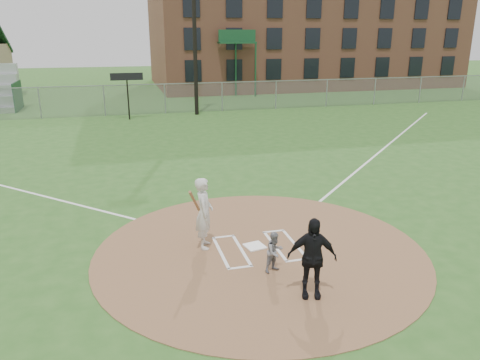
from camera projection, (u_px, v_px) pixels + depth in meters
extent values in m
plane|color=#2A581E|center=(260.00, 251.00, 11.95)|extent=(140.00, 140.00, 0.00)
cylinder|color=#896140|center=(260.00, 251.00, 11.95)|extent=(8.40, 8.40, 0.02)
cube|color=white|center=(255.00, 246.00, 12.15)|extent=(0.57, 0.57, 0.03)
cube|color=white|center=(384.00, 149.00, 22.44)|extent=(17.04, 17.04, 0.01)
imported|color=gray|center=(275.00, 252.00, 10.79)|extent=(0.58, 0.53, 0.97)
imported|color=black|center=(312.00, 258.00, 9.66)|extent=(1.11, 0.71, 1.76)
cube|color=white|center=(221.00, 252.00, 11.84)|extent=(0.08, 1.80, 0.01)
cube|color=white|center=(242.00, 250.00, 11.97)|extent=(0.08, 1.80, 0.01)
cube|color=white|center=(223.00, 237.00, 12.74)|extent=(0.62, 0.08, 0.01)
cube|color=white|center=(240.00, 267.00, 11.08)|extent=(0.62, 0.08, 0.01)
cube|color=white|center=(295.00, 244.00, 12.33)|extent=(0.08, 1.80, 0.01)
cube|color=white|center=(275.00, 246.00, 12.19)|extent=(0.08, 1.80, 0.01)
cube|color=white|center=(273.00, 231.00, 13.09)|extent=(0.62, 0.08, 0.01)
cube|color=white|center=(297.00, 260.00, 11.43)|extent=(0.62, 0.08, 0.01)
imported|color=silver|center=(204.00, 213.00, 11.89)|extent=(0.59, 0.76, 1.87)
cylinder|color=brown|center=(195.00, 201.00, 11.30)|extent=(0.37, 0.55, 0.70)
cube|color=slate|center=(165.00, 99.00, 31.92)|extent=(56.00, 0.03, 2.00)
cube|color=gray|center=(164.00, 84.00, 31.62)|extent=(56.00, 0.06, 0.06)
cube|color=gray|center=(165.00, 99.00, 31.92)|extent=(56.08, 0.08, 2.00)
cube|color=#194728|center=(18.00, 96.00, 33.35)|extent=(0.08, 3.20, 2.00)
cube|color=#A25F45|center=(300.00, 10.00, 48.61)|extent=(30.00, 16.00, 15.00)
cube|color=black|center=(333.00, 8.00, 41.19)|extent=(26.60, 0.10, 12.20)
cube|color=#194728|center=(237.00, 43.00, 39.34)|extent=(3.20, 1.00, 0.15)
cube|color=#194728|center=(236.00, 70.00, 40.48)|extent=(0.12, 0.12, 4.50)
cube|color=#194728|center=(255.00, 70.00, 39.97)|extent=(0.12, 0.12, 4.50)
cube|color=#194728|center=(237.00, 36.00, 39.17)|extent=(3.20, 0.08, 1.00)
cylinder|color=black|center=(194.00, 21.00, 29.98)|extent=(0.26, 0.26, 12.00)
cylinder|color=black|center=(128.00, 99.00, 29.56)|extent=(0.10, 0.10, 2.60)
cube|color=black|center=(127.00, 77.00, 29.14)|extent=(2.00, 0.10, 0.45)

